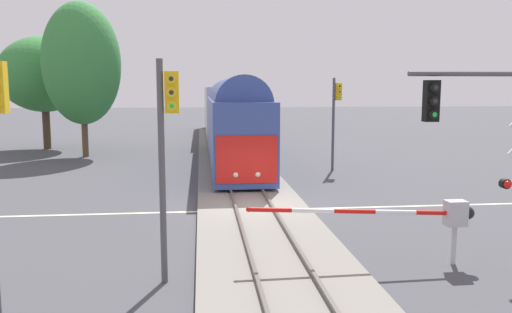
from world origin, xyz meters
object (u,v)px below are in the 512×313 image
oak_behind_train (82,64)px  pine_left_background (44,75)px  crossing_gate_near (429,215)px  traffic_signal_far_side (336,109)px  traffic_signal_median (167,135)px  commuter_train (226,114)px

oak_behind_train → pine_left_background: oak_behind_train is taller
crossing_gate_near → oak_behind_train: size_ratio=0.58×
traffic_signal_far_side → pine_left_background: pine_left_background is taller
crossing_gate_near → traffic_signal_median: 7.39m
traffic_signal_median → pine_left_background: (-11.44, 29.91, 2.18)m
traffic_signal_far_side → traffic_signal_median: size_ratio=0.98×
crossing_gate_near → traffic_signal_median: traffic_signal_median is taller
crossing_gate_near → oak_behind_train: 28.61m
traffic_signal_far_side → oak_behind_train: 18.13m
traffic_signal_far_side → commuter_train: bearing=115.4°
pine_left_background → oak_behind_train: bearing=-51.6°
crossing_gate_near → traffic_signal_far_side: size_ratio=1.16×
oak_behind_train → traffic_signal_far_side: bearing=-26.1°
crossing_gate_near → traffic_signal_far_side: traffic_signal_far_side is taller
commuter_train → pine_left_background: 14.65m
traffic_signal_far_side → pine_left_background: bearing=147.1°
crossing_gate_near → traffic_signal_median: bearing=-175.7°
traffic_signal_median → oak_behind_train: 25.96m
traffic_signal_far_side → oak_behind_train: size_ratio=0.50×
traffic_signal_median → oak_behind_train: bearing=106.5°
traffic_signal_median → traffic_signal_far_side: bearing=62.7°
crossing_gate_near → traffic_signal_far_side: (1.72, 16.34, 2.23)m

